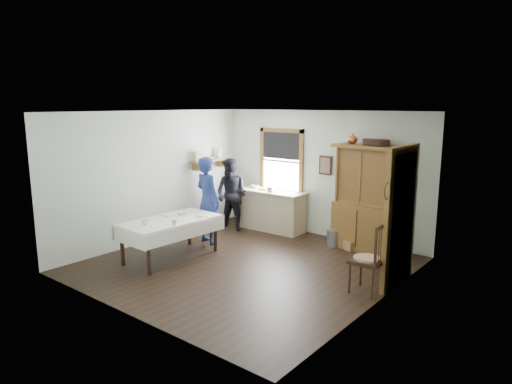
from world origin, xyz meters
TOP-DOWN VIEW (x-y plane):
  - room at (0.00, 0.00)m, footprint 5.01×5.01m
  - window at (-1.00, 2.46)m, footprint 1.18×0.07m
  - doorway at (2.46, 0.85)m, footprint 0.09×1.14m
  - wall_shelf at (-2.37, 1.54)m, footprint 0.24×1.00m
  - framed_picture at (0.15, 2.46)m, footprint 0.30×0.04m
  - rug_beater at (2.45, 0.30)m, footprint 0.01×0.27m
  - work_counter at (-1.03, 2.15)m, footprint 1.60×0.64m
  - china_hutch at (1.21, 2.14)m, footprint 1.26×0.67m
  - dining_table at (-1.33, -0.57)m, footprint 1.07×1.89m
  - spindle_chair at (2.21, 0.24)m, footprint 0.53×0.53m
  - pail at (0.68, 2.00)m, footprint 0.35×0.35m
  - wicker_basket at (1.03, 1.98)m, footprint 0.39×0.33m
  - woman_blue at (-1.46, 0.55)m, footprint 0.67×0.50m
  - figure_dark at (-1.73, 1.57)m, footprint 0.81×0.67m
  - table_cup_a at (-1.39, -1.09)m, footprint 0.11×0.11m
  - table_cup_b at (-0.96, -0.80)m, footprint 0.10×0.10m
  - table_bowl at (-1.46, -0.17)m, footprint 0.21×0.21m
  - counter_book at (-1.35, 2.19)m, footprint 0.18×0.24m
  - counter_bowl at (-1.56, 2.21)m, footprint 0.21×0.21m
  - shelf_bowl at (-2.37, 1.55)m, footprint 0.22×0.22m

SIDE VIEW (x-z plane):
  - wicker_basket at x=1.03m, z-range 0.00..0.19m
  - pail at x=0.68m, z-range 0.00..0.33m
  - dining_table at x=-1.33m, z-range 0.00..0.74m
  - work_counter at x=-1.03m, z-range 0.00..0.91m
  - spindle_chair at x=2.21m, z-range 0.00..1.10m
  - figure_dark at x=-1.73m, z-range 0.00..1.52m
  - table_bowl at x=-1.46m, z-range 0.74..0.79m
  - table_cup_b at x=-0.96m, z-range 0.74..0.83m
  - table_cup_a at x=-1.39m, z-range 0.74..0.83m
  - woman_blue at x=-1.46m, z-range 0.00..1.66m
  - counter_book at x=-1.35m, z-range 0.91..0.93m
  - counter_bowl at x=-1.56m, z-range 0.91..0.97m
  - china_hutch at x=1.21m, z-range 0.00..2.07m
  - doorway at x=2.46m, z-range 0.05..2.27m
  - room at x=0.00m, z-range 0.00..2.70m
  - framed_picture at x=0.15m, z-range 1.35..1.75m
  - wall_shelf at x=-2.37m, z-range 1.35..1.79m
  - shelf_bowl at x=-2.37m, z-range 1.57..1.62m
  - window at x=-1.00m, z-range 0.90..2.38m
  - rug_beater at x=2.45m, z-range 1.58..1.86m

